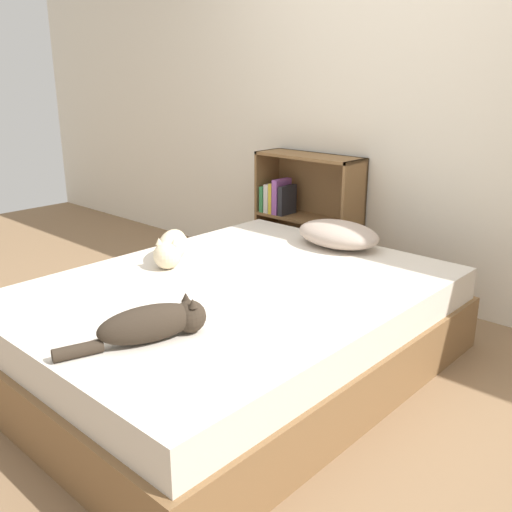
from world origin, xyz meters
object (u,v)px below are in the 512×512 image
(cat_dark, at_px, (155,323))
(bed, at_px, (234,327))
(cat_light, at_px, (171,248))
(bookshelf, at_px, (307,214))
(pillow, at_px, (338,234))

(cat_dark, bearing_deg, bed, 36.21)
(cat_light, xyz_separation_m, bookshelf, (-0.09, 1.26, -0.06))
(cat_light, bearing_deg, bed, 48.03)
(pillow, distance_m, cat_dark, 1.45)
(pillow, xyz_separation_m, bookshelf, (-0.57, 0.45, -0.06))
(bed, distance_m, cat_light, 0.56)
(pillow, height_order, cat_light, cat_light)
(pillow, xyz_separation_m, cat_dark, (0.19, -1.44, -0.01))
(cat_light, relative_size, bookshelf, 0.49)
(bed, height_order, cat_dark, cat_dark)
(bookshelf, bearing_deg, cat_light, -85.95)
(cat_light, distance_m, cat_dark, 0.92)
(cat_light, bearing_deg, pillow, 108.99)
(bed, relative_size, cat_light, 4.80)
(pillow, relative_size, bookshelf, 0.57)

